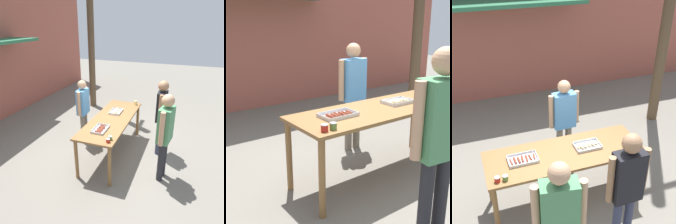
{
  "view_description": "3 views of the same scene",
  "coord_description": "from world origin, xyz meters",
  "views": [
    {
      "loc": [
        -4.18,
        -1.52,
        2.94
      ],
      "look_at": [
        0.0,
        0.0,
        1.06
      ],
      "focal_mm": 35.0,
      "sensor_mm": 36.0,
      "label": 1
    },
    {
      "loc": [
        -2.6,
        -2.65,
        1.95
      ],
      "look_at": [
        -0.61,
        0.02,
        0.96
      ],
      "focal_mm": 50.0,
      "sensor_mm": 36.0,
      "label": 2
    },
    {
      "loc": [
        -1.22,
        -3.39,
        3.59
      ],
      "look_at": [
        0.29,
        0.87,
        1.06
      ],
      "focal_mm": 50.0,
      "sensor_mm": 36.0,
      "label": 3
    }
  ],
  "objects": [
    {
      "name": "food_tray_buns",
      "position": [
        0.35,
        0.02,
        0.93
      ],
      "size": [
        0.38,
        0.26,
        0.06
      ],
      "color": "silver",
      "rests_on": "serving_table"
    },
    {
      "name": "food_tray_sausages",
      "position": [
        -0.61,
        0.02,
        0.92
      ],
      "size": [
        0.41,
        0.26,
        0.04
      ],
      "color": "silver",
      "rests_on": "serving_table"
    },
    {
      "name": "person_customer_with_cup",
      "position": [
        0.41,
        -1.02,
        1.07
      ],
      "size": [
        0.53,
        0.23,
        1.75
      ],
      "rotation": [
        0.0,
        0.0,
        3.16
      ],
      "color": "#333851",
      "rests_on": "ground"
    },
    {
      "name": "building_facade_back",
      "position": [
        0.0,
        3.98,
        2.26
      ],
      "size": [
        12.0,
        1.11,
        4.5
      ],
      "color": "#A85647",
      "rests_on": "ground"
    },
    {
      "name": "condiment_jar_ketchup",
      "position": [
        -0.91,
        -0.3,
        0.94
      ],
      "size": [
        0.07,
        0.07,
        0.07
      ],
      "color": "#567A38",
      "rests_on": "serving_table"
    },
    {
      "name": "person_customer_holding_hotdog",
      "position": [
        -0.5,
        -1.22,
        1.06
      ],
      "size": [
        0.57,
        0.28,
        1.76
      ],
      "rotation": [
        0.0,
        0.0,
        2.99
      ],
      "color": "#232328",
      "rests_on": "ground"
    },
    {
      "name": "ground_plane",
      "position": [
        0.0,
        0.0,
        0.0
      ],
      "size": [
        24.0,
        24.0,
        0.0
      ],
      "primitive_type": "plane",
      "color": "slate"
    },
    {
      "name": "beer_cup",
      "position": [
        1.0,
        -0.29,
        0.96
      ],
      "size": [
        0.08,
        0.08,
        0.11
      ],
      "color": "#DBC67A",
      "rests_on": "serving_table"
    },
    {
      "name": "condiment_jar_mustard",
      "position": [
        -1.01,
        -0.29,
        0.94
      ],
      "size": [
        0.07,
        0.07,
        0.07
      ],
      "color": "#B22319",
      "rests_on": "serving_table"
    },
    {
      "name": "serving_table",
      "position": [
        0.0,
        0.0,
        0.8
      ],
      "size": [
        2.29,
        0.82,
        0.91
      ],
      "color": "brown",
      "rests_on": "ground"
    },
    {
      "name": "person_server_behind_table",
      "position": [
        0.29,
        0.87,
        0.98
      ],
      "size": [
        0.53,
        0.23,
        1.62
      ],
      "rotation": [
        0.0,
        0.0,
        0.06
      ],
      "color": "#756B5B",
      "rests_on": "ground"
    }
  ]
}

